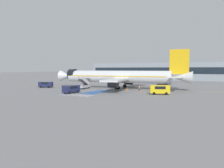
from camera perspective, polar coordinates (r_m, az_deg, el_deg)
ground_plane at (r=68.08m, az=0.72°, el=-1.15°), size 600.00×600.00×0.00m
apron_leadline_yellow at (r=67.66m, az=1.18°, el=-1.18°), size 76.98×6.75×0.01m
apron_stand_patch_blue at (r=57.59m, az=-3.99°, el=-2.09°), size 4.05×10.69×0.01m
apron_walkway_bar_0 at (r=53.63m, az=-12.32°, el=-2.62°), size 0.44×3.60×0.01m
apron_walkway_bar_1 at (r=52.87m, az=-11.32°, el=-2.70°), size 0.44×3.60×0.01m
apron_walkway_bar_2 at (r=52.13m, az=-10.30°, el=-2.78°), size 0.44×3.60×0.01m
apron_walkway_bar_3 at (r=51.40m, az=-9.24°, el=-2.87°), size 0.44×3.60×0.01m
apron_walkway_bar_4 at (r=50.69m, az=-8.16°, el=-2.95°), size 0.44×3.60×0.01m
apron_walkway_bar_5 at (r=50.00m, az=-7.04°, el=-3.04°), size 0.44×3.60×0.01m
apron_walkway_bar_6 at (r=49.33m, az=-5.90°, el=-3.12°), size 0.44×3.60×0.01m
airliner at (r=67.18m, az=1.72°, el=1.92°), size 43.05×32.02×11.43m
boarding_stairs_forward at (r=67.64m, az=-7.42°, el=-0.39°), size 2.60×5.37×3.91m
fuel_tanker at (r=85.50m, az=13.43°, el=1.00°), size 3.35×8.69×3.55m
service_van_0 at (r=55.48m, az=-10.60°, el=-1.18°), size 2.27×4.85×1.92m
service_van_1 at (r=74.09m, az=-16.92°, el=-0.03°), size 4.77×3.21×1.86m
service_van_2 at (r=53.02m, az=12.37°, el=-1.28°), size 4.89×3.37×2.19m
ground_crew_0 at (r=61.20m, az=0.95°, el=-0.71°), size 0.40×0.49×1.86m
ground_crew_1 at (r=64.83m, az=0.81°, el=-0.44°), size 0.48×0.34×1.87m
ground_crew_2 at (r=59.60m, az=7.19°, el=-1.04°), size 0.44×0.48×1.59m
ground_crew_3 at (r=58.10m, az=10.53°, el=-1.09°), size 0.49×0.43×1.77m
traffic_cone_0 at (r=57.69m, az=7.31°, el=-1.84°), size 0.48×0.48×0.53m
traffic_cone_1 at (r=60.62m, az=3.89°, el=-1.46°), size 0.62×0.62×0.69m
terminal_building at (r=126.30m, az=13.29°, el=3.26°), size 86.09×12.10×9.47m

